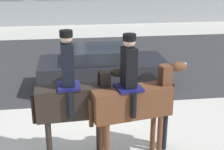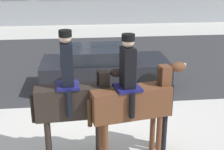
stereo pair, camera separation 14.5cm
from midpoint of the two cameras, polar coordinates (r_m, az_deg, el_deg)
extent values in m
plane|color=#B2AFA8|center=(8.48, -3.18, -6.87)|extent=(80.00, 80.00, 0.00)
cube|color=#2D2D30|center=(12.89, -4.85, 2.57)|extent=(21.49, 8.50, 0.01)
cube|color=black|center=(6.12, -7.79, -4.88)|extent=(1.45, 0.53, 0.63)
cylinder|color=black|center=(6.66, -3.09, -10.18)|extent=(0.11, 0.11, 0.95)
cylinder|color=black|center=(6.40, -2.68, -11.53)|extent=(0.11, 0.11, 0.95)
cylinder|color=black|center=(6.62, -12.09, -10.84)|extent=(0.11, 0.11, 0.95)
cylinder|color=black|center=(6.36, -12.09, -12.24)|extent=(0.11, 0.11, 0.95)
cube|color=black|center=(6.05, -2.00, -1.51)|extent=(0.22, 0.25, 0.49)
cube|color=black|center=(6.03, -3.13, -1.41)|extent=(0.05, 0.08, 0.44)
ellipsoid|color=black|center=(6.03, 0.44, 0.45)|extent=(0.31, 0.22, 0.18)
cube|color=silver|center=(6.04, 1.26, 0.69)|extent=(0.11, 0.06, 0.07)
cylinder|color=black|center=(6.18, -14.77, -6.23)|extent=(0.09, 0.09, 0.55)
cube|color=#14144C|center=(5.99, -8.62, -2.01)|extent=(0.46, 0.51, 0.05)
cube|color=black|center=(5.85, -8.83, 1.88)|extent=(0.24, 0.33, 0.79)
sphere|color=#D1A889|center=(5.71, -9.09, 6.73)|extent=(0.22, 0.22, 0.22)
cylinder|color=black|center=(5.70, -9.14, 7.48)|extent=(0.24, 0.24, 0.12)
cylinder|color=black|center=(6.34, -8.63, -3.41)|extent=(0.11, 0.11, 0.50)
cylinder|color=black|center=(5.85, -8.33, -5.45)|extent=(0.11, 0.11, 0.50)
cube|color=#59331E|center=(6.02, 2.97, -4.99)|extent=(1.60, 0.72, 0.59)
cylinder|color=#59331E|center=(6.70, 6.88, -9.92)|extent=(0.11, 0.11, 0.98)
cylinder|color=#59331E|center=(6.46, 8.04, -11.18)|extent=(0.11, 0.11, 0.98)
cylinder|color=#59331E|center=(6.36, -2.45, -11.55)|extent=(0.11, 0.11, 0.98)
cylinder|color=#59331E|center=(6.11, -1.63, -12.98)|extent=(0.11, 0.11, 0.98)
cube|color=#59331E|center=(6.13, 8.97, -0.87)|extent=(0.24, 0.28, 0.58)
cube|color=#382314|center=(6.08, 7.97, -0.82)|extent=(0.05, 0.09, 0.53)
ellipsoid|color=#59331E|center=(6.18, 11.41, 1.53)|extent=(0.36, 0.26, 0.20)
cube|color=silver|center=(6.23, 12.22, 1.79)|extent=(0.13, 0.07, 0.08)
cylinder|color=#382314|center=(5.84, -4.57, -6.96)|extent=(0.09, 0.09, 0.55)
cube|color=#14144C|center=(5.87, 2.32, -2.30)|extent=(0.55, 0.56, 0.05)
cube|color=black|center=(5.73, 2.37, 1.44)|extent=(0.28, 0.36, 0.75)
sphere|color=#D1A889|center=(5.59, 2.44, 6.14)|extent=(0.22, 0.22, 0.22)
cylinder|color=black|center=(5.58, 2.45, 6.91)|extent=(0.24, 0.24, 0.12)
cylinder|color=black|center=(6.20, 1.41, -3.60)|extent=(0.11, 0.11, 0.47)
cylinder|color=black|center=(5.74, 3.23, -5.63)|extent=(0.11, 0.11, 0.47)
cylinder|color=black|center=(6.82, 8.90, -10.11)|extent=(0.13, 0.13, 0.85)
cylinder|color=black|center=(6.95, 8.43, -9.48)|extent=(0.13, 0.13, 0.85)
cube|color=black|center=(6.55, 9.00, -3.97)|extent=(0.25, 0.42, 0.68)
sphere|color=#D1A889|center=(6.39, 9.21, -0.37)|extent=(0.20, 0.20, 0.20)
cube|color=black|center=(6.23, 7.32, -3.29)|extent=(0.56, 0.14, 0.09)
cone|color=orange|center=(6.13, 4.25, -3.58)|extent=(0.18, 0.06, 0.04)
cube|color=black|center=(9.93, -2.12, 1.20)|extent=(3.98, 1.74, 0.57)
cube|color=black|center=(9.77, -2.74, 3.91)|extent=(1.99, 1.53, 0.42)
cylinder|color=black|center=(9.47, 5.83, -1.64)|extent=(0.71, 0.21, 0.71)
cylinder|color=black|center=(10.94, 3.95, 1.38)|extent=(0.71, 0.21, 0.71)
cylinder|color=black|center=(9.24, -9.26, -2.36)|extent=(0.71, 0.21, 0.71)
cylinder|color=black|center=(10.74, -9.08, 0.83)|extent=(0.71, 0.21, 0.71)
camera|label=1|loc=(0.07, -90.62, -0.22)|focal=50.00mm
camera|label=2|loc=(0.07, 89.38, 0.22)|focal=50.00mm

